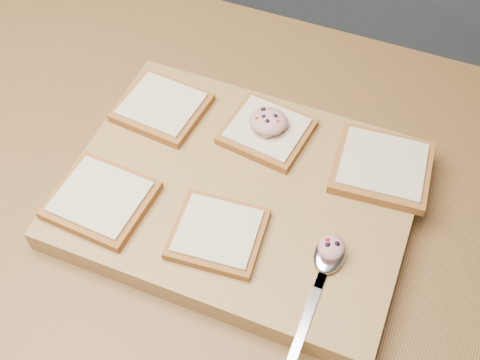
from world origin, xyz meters
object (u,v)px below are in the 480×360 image
Objects in this scene: tuna_salad_dollop at (268,121)px; spoon at (326,264)px; cutting_board at (240,194)px; bread_far_center at (267,131)px.

tuna_salad_dollop is 0.22m from spoon.
cutting_board is 0.16m from spoon.
bread_far_center is 0.65× the size of spoon.
tuna_salad_dollop reaches higher than bread_far_center.
cutting_board is 2.36× the size of spoon.
bread_far_center is at bearing 88.98° from cutting_board.
spoon is (0.14, -0.17, -0.02)m from tuna_salad_dollop.
spoon is at bearing -50.82° from tuna_salad_dollop.
tuna_salad_dollop reaches higher than cutting_board.
bread_far_center is (0.00, 0.10, 0.03)m from cutting_board.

